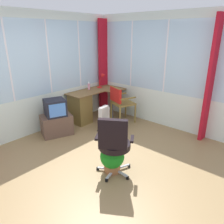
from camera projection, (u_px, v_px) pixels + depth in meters
The scene contains 14 objects.
ground at pixel (98, 163), 3.81m from camera, with size 5.42×4.81×0.06m, color olive.
north_window_panel at pixel (31, 75), 4.54m from camera, with size 4.42×0.07×2.58m.
east_window_panel at pixel (165, 72), 4.93m from camera, with size 0.07×3.81×2.58m.
curtain_corner at pixel (104, 67), 5.97m from camera, with size 0.35×0.07×2.48m, color red.
curtain_east_far at pixel (211, 81), 4.25m from camera, with size 0.35×0.07×2.48m, color red.
desk at pixel (82, 106), 5.39m from camera, with size 1.43×0.82×0.74m.
desk_lamp at pixel (103, 78), 5.75m from camera, with size 0.23×0.20×0.40m.
tv_remote at pixel (120, 90), 5.54m from camera, with size 0.04×0.15×0.02m, color black.
spray_bottle at pixel (89, 85), 5.60m from camera, with size 0.06×0.06×0.22m.
wooden_armchair at pixel (119, 100), 5.29m from camera, with size 0.62×0.62×0.91m.
office_chair at pixel (114, 142), 3.26m from camera, with size 0.59×0.62×1.00m.
tv_on_stand at pixel (56, 119), 4.72m from camera, with size 0.75×0.64×0.81m.
space_heater at pixel (104, 118), 4.97m from camera, with size 0.36×0.22×0.57m.
potted_plant at pixel (113, 157), 3.46m from camera, with size 0.39×0.39×0.47m.
Camera 1 is at (-2.29, -2.33, 2.14)m, focal length 34.57 mm.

